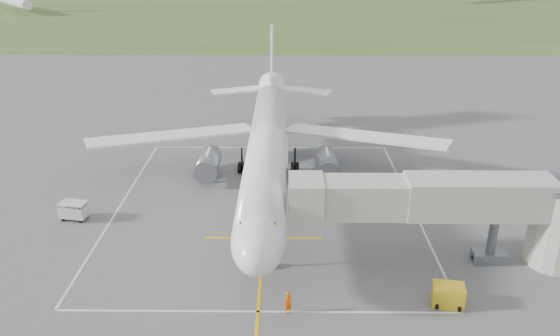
{
  "coord_description": "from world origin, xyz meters",
  "views": [
    {
      "loc": [
        1.82,
        -50.68,
        23.6
      ],
      "look_at": [
        1.35,
        -4.0,
        4.0
      ],
      "focal_mm": 35.0,
      "sensor_mm": 36.0,
      "label": 1
    }
  ],
  "objects_px": {
    "gpu_unit": "(448,295)",
    "ramp_worker_nose": "(288,303)",
    "jet_bridge": "(467,208)",
    "airliner": "(267,146)",
    "ramp_worker_wing": "(202,174)",
    "baggage_cart": "(74,211)"
  },
  "relations": [
    {
      "from": "gpu_unit",
      "to": "ramp_worker_nose",
      "type": "bearing_deg",
      "value": -165.05
    },
    {
      "from": "jet_bridge",
      "to": "airliner",
      "type": "bearing_deg",
      "value": 137.81
    },
    {
      "from": "gpu_unit",
      "to": "ramp_worker_wing",
      "type": "distance_m",
      "value": 28.86
    },
    {
      "from": "gpu_unit",
      "to": "baggage_cart",
      "type": "distance_m",
      "value": 32.96
    },
    {
      "from": "ramp_worker_wing",
      "to": "baggage_cart",
      "type": "bearing_deg",
      "value": 88.77
    },
    {
      "from": "gpu_unit",
      "to": "ramp_worker_wing",
      "type": "height_order",
      "value": "ramp_worker_wing"
    },
    {
      "from": "jet_bridge",
      "to": "baggage_cart",
      "type": "bearing_deg",
      "value": 168.41
    },
    {
      "from": "ramp_worker_nose",
      "to": "ramp_worker_wing",
      "type": "bearing_deg",
      "value": 83.53
    },
    {
      "from": "ramp_worker_wing",
      "to": "jet_bridge",
      "type": "bearing_deg",
      "value": -163.45
    },
    {
      "from": "ramp_worker_nose",
      "to": "ramp_worker_wing",
      "type": "relative_size",
      "value": 0.94
    },
    {
      "from": "airliner",
      "to": "jet_bridge",
      "type": "relative_size",
      "value": 2.0
    },
    {
      "from": "gpu_unit",
      "to": "baggage_cart",
      "type": "relative_size",
      "value": 0.9
    },
    {
      "from": "gpu_unit",
      "to": "ramp_worker_wing",
      "type": "bearing_deg",
      "value": 143.83
    },
    {
      "from": "jet_bridge",
      "to": "gpu_unit",
      "type": "relative_size",
      "value": 10.0
    },
    {
      "from": "baggage_cart",
      "to": "ramp_worker_nose",
      "type": "distance_m",
      "value": 23.61
    },
    {
      "from": "jet_bridge",
      "to": "gpu_unit",
      "type": "height_order",
      "value": "jet_bridge"
    },
    {
      "from": "gpu_unit",
      "to": "ramp_worker_nose",
      "type": "relative_size",
      "value": 1.38
    },
    {
      "from": "baggage_cart",
      "to": "ramp_worker_nose",
      "type": "xyz_separation_m",
      "value": [
        19.43,
        -13.41,
        -0.0
      ]
    },
    {
      "from": "jet_bridge",
      "to": "ramp_worker_wing",
      "type": "relative_size",
      "value": 12.87
    },
    {
      "from": "baggage_cart",
      "to": "jet_bridge",
      "type": "bearing_deg",
      "value": -1.49
    },
    {
      "from": "jet_bridge",
      "to": "ramp_worker_wing",
      "type": "height_order",
      "value": "jet_bridge"
    },
    {
      "from": "ramp_worker_nose",
      "to": "airliner",
      "type": "bearing_deg",
      "value": 66.71
    }
  ]
}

